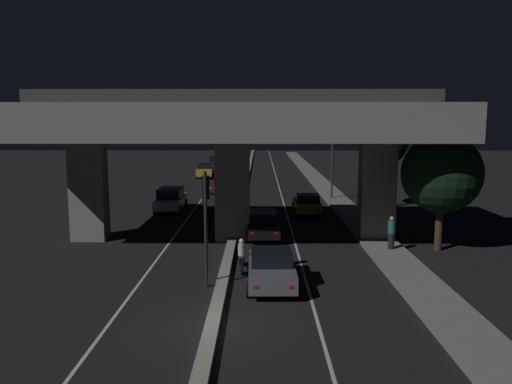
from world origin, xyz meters
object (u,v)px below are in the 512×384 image
car_black_second (263,223)px  pedestrian_on_sidewalk (391,233)px  car_grey_lead (271,268)px  street_lamp (328,146)px  car_taxi_yellow_third_oncoming (205,170)px  traffic_light_left_of_median (206,208)px  car_dark_red_second_oncoming (222,185)px  car_dark_blue_fourth_oncoming (215,162)px  motorcycle_black_filtering_near (242,257)px  car_taxi_yellow_third (307,204)px  car_white_lead_oncoming (171,199)px

car_black_second → pedestrian_on_sidewalk: (6.70, -3.36, 0.20)m
car_grey_lead → car_black_second: car_black_second is taller
street_lamp → car_taxi_yellow_third_oncoming: (-12.46, 17.06, -3.77)m
traffic_light_left_of_median → car_dark_red_second_oncoming: (-1.39, 27.17, -2.50)m
car_dark_blue_fourth_oncoming → motorcycle_black_filtering_near: bearing=4.6°
car_grey_lead → car_taxi_yellow_third_oncoming: (-7.13, 39.95, 0.10)m
traffic_light_left_of_median → motorcycle_black_filtering_near: size_ratio=2.37×
car_taxi_yellow_third → car_white_lead_oncoming: car_white_lead_oncoming is taller
traffic_light_left_of_median → car_taxi_yellow_third: traffic_light_left_of_median is taller
street_lamp → motorcycle_black_filtering_near: bearing=-107.7°
traffic_light_left_of_median → car_taxi_yellow_third_oncoming: size_ratio=0.98×
car_grey_lead → motorcycle_black_filtering_near: size_ratio=2.15×
car_white_lead_oncoming → car_dark_red_second_oncoming: (3.21, 9.67, -0.14)m
car_black_second → pedestrian_on_sidewalk: size_ratio=2.77×
traffic_light_left_of_median → car_dark_blue_fourth_oncoming: (-4.35, 52.79, -2.44)m
car_taxi_yellow_third → car_dark_red_second_oncoming: 13.00m
car_taxi_yellow_third_oncoming → car_dark_blue_fourth_oncoming: 12.78m
traffic_light_left_of_median → car_white_lead_oncoming: bearing=104.7°
car_grey_lead → car_black_second: size_ratio=0.91×
car_grey_lead → pedestrian_on_sidewalk: bearing=-50.3°
motorcycle_black_filtering_near → pedestrian_on_sidewalk: 8.40m
car_white_lead_oncoming → car_dark_red_second_oncoming: size_ratio=1.11×
car_black_second → pedestrian_on_sidewalk: 7.49m
car_white_lead_oncoming → car_dark_blue_fourth_oncoming: (0.25, 35.29, -0.08)m
car_grey_lead → pedestrian_on_sidewalk: 8.41m
car_black_second → car_taxi_yellow_third_oncoming: car_taxi_yellow_third_oncoming is taller
street_lamp → car_dark_blue_fourth_oncoming: street_lamp is taller
car_taxi_yellow_third → car_white_lead_oncoming: (-10.28, 1.24, 0.17)m
car_white_lead_oncoming → pedestrian_on_sidewalk: (13.66, -11.98, 0.11)m
street_lamp → car_taxi_yellow_third: bearing=-109.2°
car_black_second → car_dark_blue_fourth_oncoming: car_dark_blue_fourth_oncoming is taller
car_grey_lead → car_black_second: bearing=1.2°
car_black_second → car_white_lead_oncoming: car_white_lead_oncoming is taller
car_taxi_yellow_third → car_taxi_yellow_third_oncoming: size_ratio=0.86×
traffic_light_left_of_median → pedestrian_on_sidewalk: 10.85m
car_taxi_yellow_third_oncoming → motorcycle_black_filtering_near: 38.27m
pedestrian_on_sidewalk → car_taxi_yellow_third_oncoming: bearing=111.4°
street_lamp → motorcycle_black_filtering_near: size_ratio=3.80×
car_taxi_yellow_third_oncoming → motorcycle_black_filtering_near: size_ratio=2.41×
street_lamp → car_white_lead_oncoming: size_ratio=1.61×
car_taxi_yellow_third → car_black_second: bearing=156.5°
traffic_light_left_of_median → street_lamp: bearing=70.8°
motorcycle_black_filtering_near → car_dark_red_second_oncoming: bearing=2.4°
car_white_lead_oncoming → car_taxi_yellow_third_oncoming: car_white_lead_oncoming is taller
traffic_light_left_of_median → car_taxi_yellow_third_oncoming: bearing=96.3°
traffic_light_left_of_median → car_taxi_yellow_third: 17.41m
traffic_light_left_of_median → car_taxi_yellow_third: size_ratio=1.15×
car_taxi_yellow_third_oncoming → car_white_lead_oncoming: bearing=-2.7°
car_black_second → car_white_lead_oncoming: (-6.97, 8.63, 0.10)m
pedestrian_on_sidewalk → car_taxi_yellow_third: bearing=107.5°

